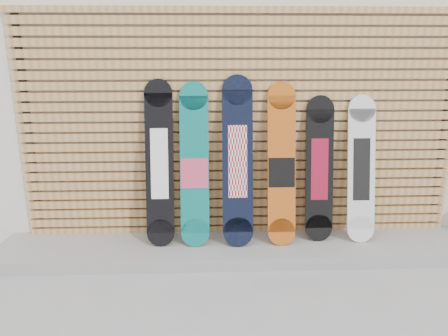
{
  "coord_description": "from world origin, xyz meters",
  "views": [
    {
      "loc": [
        -0.46,
        -3.17,
        1.95
      ],
      "look_at": [
        -0.32,
        0.75,
        0.85
      ],
      "focal_mm": 35.0,
      "sensor_mm": 36.0,
      "label": 1
    }
  ],
  "objects": [
    {
      "name": "slat_wall",
      "position": [
        -0.15,
        0.97,
        1.21
      ],
      "size": [
        4.26,
        0.08,
        2.29
      ],
      "color": "#B9854D",
      "rests_on": "ground"
    },
    {
      "name": "snowboard_3",
      "position": [
        0.23,
        0.77,
        0.86
      ],
      "size": [
        0.26,
        0.35,
        1.52
      ],
      "color": "#C35614",
      "rests_on": "concrete_step"
    },
    {
      "name": "snowboard_1",
      "position": [
        -0.59,
        0.77,
        0.87
      ],
      "size": [
        0.27,
        0.35,
        1.52
      ],
      "color": "#0B706C",
      "rests_on": "concrete_step"
    },
    {
      "name": "snowboard_2",
      "position": [
        -0.19,
        0.76,
        0.91
      ],
      "size": [
        0.29,
        0.37,
        1.58
      ],
      "color": "black",
      "rests_on": "concrete_step"
    },
    {
      "name": "concrete_step",
      "position": [
        -0.15,
        0.68,
        0.06
      ],
      "size": [
        4.6,
        0.7,
        0.12
      ],
      "primitive_type": "cube",
      "color": "gray",
      "rests_on": "ground"
    },
    {
      "name": "snowboard_0",
      "position": [
        -0.92,
        0.78,
        0.89
      ],
      "size": [
        0.26,
        0.33,
        1.54
      ],
      "color": "black",
      "rests_on": "concrete_step"
    },
    {
      "name": "snowboard_4",
      "position": [
        0.6,
        0.81,
        0.81
      ],
      "size": [
        0.27,
        0.27,
        1.39
      ],
      "color": "black",
      "rests_on": "concrete_step"
    },
    {
      "name": "building",
      "position": [
        0.5,
        3.5,
        1.8
      ],
      "size": [
        12.0,
        5.0,
        3.6
      ],
      "primitive_type": "cube",
      "color": "silver",
      "rests_on": "ground"
    },
    {
      "name": "ground",
      "position": [
        0.0,
        0.0,
        0.0
      ],
      "size": [
        80.0,
        80.0,
        0.0
      ],
      "primitive_type": "plane",
      "color": "#9A9A9C",
      "rests_on": "ground"
    },
    {
      "name": "snowboard_5",
      "position": [
        1.0,
        0.79,
        0.81
      ],
      "size": [
        0.26,
        0.32,
        1.39
      ],
      "color": "silver",
      "rests_on": "concrete_step"
    }
  ]
}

